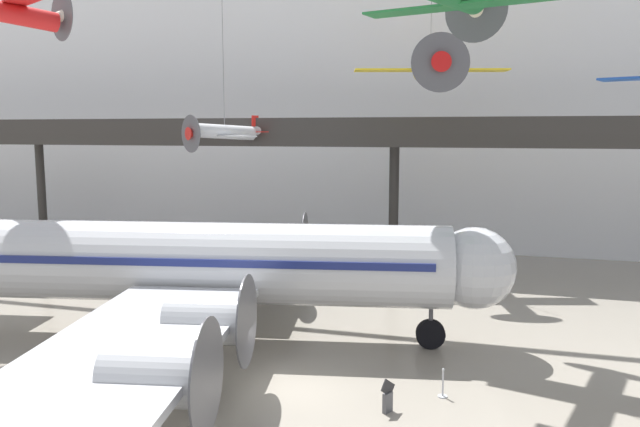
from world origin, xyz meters
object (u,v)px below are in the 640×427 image
(stanchion_barrier, at_px, (443,388))
(airliner_silver_main, at_px, (186,263))
(suspended_plane_red_highwing, at_px, (7,12))
(suspended_plane_silver_racer, at_px, (224,132))
(info_sign_pedestal, at_px, (388,399))
(suspended_plane_yellow_lowwing, at_px, (430,65))

(stanchion_barrier, bearing_deg, airliner_silver_main, 165.75)
(suspended_plane_red_highwing, relative_size, stanchion_barrier, 6.58)
(suspended_plane_silver_racer, height_order, info_sign_pedestal, suspended_plane_silver_racer)
(suspended_plane_silver_racer, xyz_separation_m, info_sign_pedestal, (14.81, -19.33, -9.06))
(suspended_plane_red_highwing, bearing_deg, info_sign_pedestal, -78.77)
(suspended_plane_yellow_lowwing, height_order, info_sign_pedestal, suspended_plane_yellow_lowwing)
(suspended_plane_red_highwing, distance_m, info_sign_pedestal, 26.32)
(suspended_plane_red_highwing, height_order, stanchion_barrier, suspended_plane_red_highwing)
(airliner_silver_main, bearing_deg, info_sign_pedestal, -35.92)
(airliner_silver_main, relative_size, suspended_plane_yellow_lowwing, 3.49)
(airliner_silver_main, xyz_separation_m, stanchion_barrier, (11.84, -3.01, -3.31))
(stanchion_barrier, bearing_deg, suspended_plane_silver_racer, 133.30)
(suspended_plane_yellow_lowwing, distance_m, stanchion_barrier, 23.55)
(airliner_silver_main, xyz_separation_m, suspended_plane_silver_racer, (-4.68, 14.53, 5.89))
(airliner_silver_main, bearing_deg, stanchion_barrier, -24.82)
(airliner_silver_main, relative_size, stanchion_barrier, 31.57)
(suspended_plane_yellow_lowwing, distance_m, suspended_plane_silver_racer, 14.44)
(airliner_silver_main, distance_m, suspended_plane_red_highwing, 15.93)
(suspended_plane_yellow_lowwing, relative_size, stanchion_barrier, 9.04)
(stanchion_barrier, bearing_deg, info_sign_pedestal, -133.63)
(suspended_plane_red_highwing, xyz_separation_m, suspended_plane_silver_racer, (5.78, 12.88, -6.01))
(suspended_plane_red_highwing, xyz_separation_m, info_sign_pedestal, (20.59, -6.45, -15.08))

